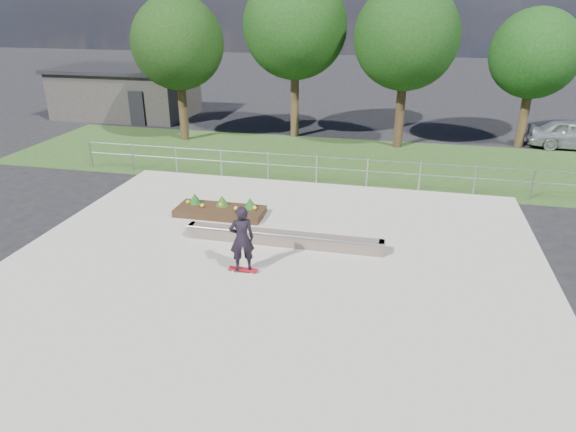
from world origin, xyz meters
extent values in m
plane|color=black|center=(0.00, 0.00, 0.00)|extent=(120.00, 120.00, 0.00)
cube|color=#28451B|center=(0.00, 11.00, 0.01)|extent=(30.00, 8.00, 0.02)
cube|color=#AAA297|center=(0.00, 0.00, 0.03)|extent=(15.00, 15.00, 0.06)
cylinder|color=#919599|center=(-10.00, 7.50, 0.60)|extent=(0.06, 0.06, 1.20)
cylinder|color=gray|center=(-8.00, 7.50, 0.60)|extent=(0.06, 0.06, 1.20)
cylinder|color=gray|center=(-6.00, 7.50, 0.60)|extent=(0.06, 0.06, 1.20)
cylinder|color=#93979B|center=(-4.00, 7.50, 0.60)|extent=(0.06, 0.06, 1.20)
cylinder|color=#93959B|center=(-2.00, 7.50, 0.60)|extent=(0.06, 0.06, 1.20)
cylinder|color=#9C9FA5|center=(0.00, 7.50, 0.60)|extent=(0.06, 0.06, 1.20)
cylinder|color=#9A9DA3|center=(2.00, 7.50, 0.60)|extent=(0.06, 0.06, 1.20)
cylinder|color=#9A9CA3|center=(4.00, 7.50, 0.60)|extent=(0.06, 0.06, 1.20)
cylinder|color=gray|center=(6.00, 7.50, 0.60)|extent=(0.06, 0.06, 1.20)
cylinder|color=gray|center=(8.00, 7.50, 0.60)|extent=(0.06, 0.06, 1.20)
cylinder|color=gray|center=(0.00, 7.50, 1.15)|extent=(20.00, 0.04, 0.04)
cylinder|color=#989BA0|center=(0.00, 7.50, 0.70)|extent=(20.00, 0.04, 0.04)
cube|color=#2F2D2A|center=(-14.00, 18.00, 1.40)|extent=(8.00, 5.00, 2.80)
cube|color=black|center=(-14.00, 18.00, 2.90)|extent=(8.40, 5.40, 0.20)
cube|color=black|center=(-12.00, 15.45, 1.00)|extent=(0.90, 0.10, 2.00)
cylinder|color=#342414|center=(-8.00, 13.00, 1.46)|extent=(0.44, 0.44, 2.93)
sphere|color=black|center=(-8.00, 13.00, 4.88)|extent=(4.55, 4.55, 4.55)
cylinder|color=#392816|center=(-2.50, 15.00, 1.69)|extent=(0.44, 0.44, 3.38)
sphere|color=black|center=(-2.50, 15.00, 5.62)|extent=(5.25, 5.25, 5.25)
cylinder|color=#332014|center=(3.00, 14.00, 1.57)|extent=(0.44, 0.44, 3.15)
sphere|color=black|center=(3.00, 14.00, 5.25)|extent=(4.90, 4.90, 4.90)
cylinder|color=#392816|center=(9.00, 15.50, 1.35)|extent=(0.44, 0.44, 2.70)
sphere|color=black|center=(9.00, 15.50, 4.50)|extent=(4.20, 4.20, 4.20)
cube|color=brown|center=(0.00, 1.71, 0.26)|extent=(6.00, 0.40, 0.40)
cylinder|color=#999CA2|center=(0.00, 1.51, 0.46)|extent=(6.00, 0.06, 0.06)
cube|color=brown|center=(-2.90, 1.71, 0.26)|extent=(0.15, 0.42, 0.40)
cube|color=brown|center=(2.90, 1.71, 0.26)|extent=(0.15, 0.42, 0.40)
cube|color=black|center=(-2.63, 3.49, 0.18)|extent=(3.00, 1.20, 0.25)
sphere|color=yellow|center=(-3.83, 3.59, 0.39)|extent=(0.14, 0.14, 0.14)
sphere|color=gold|center=(-3.23, 3.39, 0.39)|extent=(0.14, 0.14, 0.14)
sphere|color=gold|center=(-2.63, 3.59, 0.39)|extent=(0.14, 0.14, 0.14)
sphere|color=yellow|center=(-2.03, 3.39, 0.39)|extent=(0.14, 0.14, 0.14)
sphere|color=yellow|center=(-1.43, 3.59, 0.39)|extent=(0.14, 0.14, 0.14)
cone|color=#154513|center=(-3.63, 3.74, 0.49)|extent=(0.44, 0.44, 0.36)
cone|color=#1F4914|center=(-2.63, 3.74, 0.49)|extent=(0.44, 0.44, 0.36)
cone|color=#164B15|center=(-1.63, 3.74, 0.49)|extent=(0.44, 0.44, 0.36)
cylinder|color=silver|center=(-0.93, -0.23, 0.09)|extent=(0.05, 0.03, 0.05)
cylinder|color=silver|center=(-0.93, -0.05, 0.09)|extent=(0.05, 0.03, 0.05)
cylinder|color=white|center=(-0.41, -0.23, 0.09)|extent=(0.05, 0.03, 0.05)
cylinder|color=white|center=(-0.41, -0.05, 0.09)|extent=(0.05, 0.03, 0.05)
cylinder|color=#A3A3A8|center=(-0.93, -0.14, 0.11)|extent=(0.02, 0.18, 0.02)
cylinder|color=#98989D|center=(-0.41, -0.14, 0.11)|extent=(0.02, 0.18, 0.02)
cube|color=maroon|center=(-0.67, -0.14, 0.13)|extent=(0.80, 0.21, 0.02)
imported|color=black|center=(-0.67, -0.14, 1.05)|extent=(0.78, 0.67, 1.82)
imported|color=#A1A7AA|center=(11.51, 15.60, 0.73)|extent=(4.38, 1.92, 1.47)
camera|label=1|loc=(3.21, -11.76, 6.84)|focal=32.00mm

